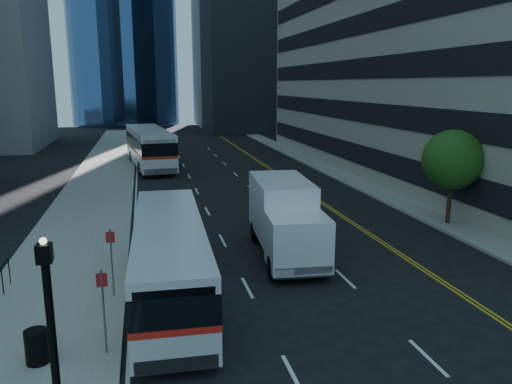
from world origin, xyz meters
TOP-DOWN VIEW (x-y plane):
  - ground at (0.00, 0.00)m, footprint 160.00×160.00m
  - sidewalk_west at (-10.50, 25.00)m, footprint 5.00×90.00m
  - sidewalk_east at (9.00, 25.00)m, footprint 2.00×90.00m
  - street_tree at (9.00, 8.00)m, footprint 3.20×3.20m
  - lamp_post at (-9.00, -6.00)m, footprint 0.28×0.28m
  - bus_front at (-6.38, 1.80)m, footprint 2.69×11.03m
  - bus_rear at (-6.60, 31.97)m, footprint 4.45×13.79m
  - box_truck at (-1.08, 5.24)m, footprint 2.92×7.13m
  - trash_can at (-10.20, -2.08)m, footprint 0.64×0.64m

SIDE VIEW (x-z plane):
  - ground at x=0.00m, z-range 0.00..0.00m
  - sidewalk_west at x=-10.50m, z-range 0.00..0.15m
  - sidewalk_east at x=9.00m, z-range 0.00..0.15m
  - trash_can at x=-10.20m, z-range 0.15..1.09m
  - bus_front at x=-6.38m, z-range 0.13..2.96m
  - box_truck at x=-1.08m, z-range 0.09..3.43m
  - bus_rear at x=-6.60m, z-range 0.16..3.65m
  - lamp_post at x=-9.00m, z-range 0.44..5.00m
  - street_tree at x=9.00m, z-range 1.09..6.19m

